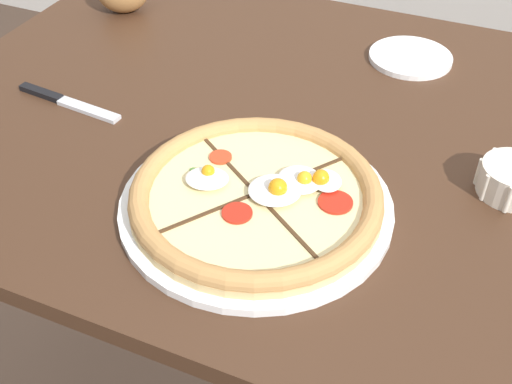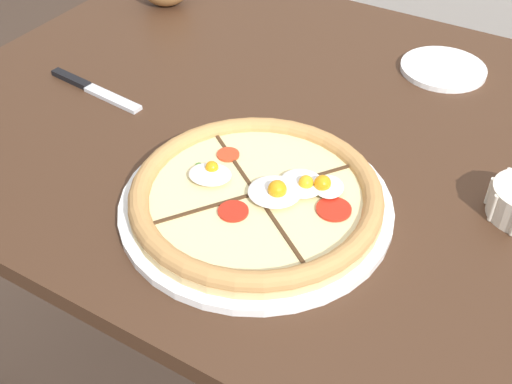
{
  "view_description": "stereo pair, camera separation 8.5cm",
  "coord_description": "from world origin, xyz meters",
  "px_view_note": "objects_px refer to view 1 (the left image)",
  "views": [
    {
      "loc": [
        0.18,
        -0.81,
        1.31
      ],
      "look_at": [
        -0.07,
        -0.21,
        0.76
      ],
      "focal_mm": 45.0,
      "sensor_mm": 36.0,
      "label": 1
    },
    {
      "loc": [
        0.26,
        -0.77,
        1.31
      ],
      "look_at": [
        -0.07,
        -0.21,
        0.76
      ],
      "focal_mm": 45.0,
      "sensor_mm": 36.0,
      "label": 2
    }
  ],
  "objects_px": {
    "ramekin_bowl": "(512,179)",
    "side_saucer": "(410,57)",
    "pizza": "(257,197)",
    "knife_main": "(67,102)",
    "dining_table": "(348,180)"
  },
  "relations": [
    {
      "from": "dining_table",
      "to": "ramekin_bowl",
      "type": "distance_m",
      "value": 0.27
    },
    {
      "from": "pizza",
      "to": "knife_main",
      "type": "bearing_deg",
      "value": 163.88
    },
    {
      "from": "ramekin_bowl",
      "to": "side_saucer",
      "type": "distance_m",
      "value": 0.38
    },
    {
      "from": "dining_table",
      "to": "ramekin_bowl",
      "type": "bearing_deg",
      "value": -9.72
    },
    {
      "from": "pizza",
      "to": "ramekin_bowl",
      "type": "distance_m",
      "value": 0.35
    },
    {
      "from": "ramekin_bowl",
      "to": "side_saucer",
      "type": "bearing_deg",
      "value": 123.86
    },
    {
      "from": "dining_table",
      "to": "knife_main",
      "type": "xyz_separation_m",
      "value": [
        -0.47,
        -0.1,
        0.09
      ]
    },
    {
      "from": "dining_table",
      "to": "side_saucer",
      "type": "distance_m",
      "value": 0.29
    },
    {
      "from": "ramekin_bowl",
      "to": "side_saucer",
      "type": "height_order",
      "value": "ramekin_bowl"
    },
    {
      "from": "dining_table",
      "to": "ramekin_bowl",
      "type": "relative_size",
      "value": 14.87
    },
    {
      "from": "side_saucer",
      "to": "knife_main",
      "type": "bearing_deg",
      "value": -142.82
    },
    {
      "from": "pizza",
      "to": "knife_main",
      "type": "height_order",
      "value": "pizza"
    },
    {
      "from": "pizza",
      "to": "knife_main",
      "type": "distance_m",
      "value": 0.41
    },
    {
      "from": "knife_main",
      "to": "pizza",
      "type": "bearing_deg",
      "value": -10.33
    },
    {
      "from": "pizza",
      "to": "ramekin_bowl",
      "type": "height_order",
      "value": "pizza"
    }
  ]
}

